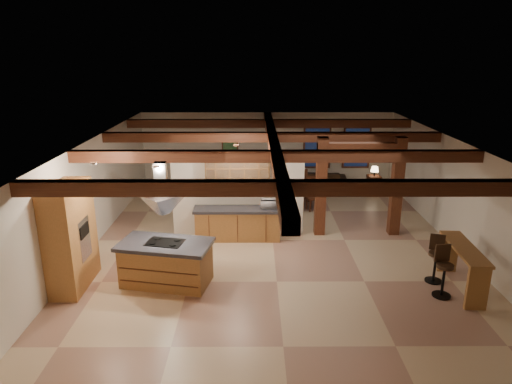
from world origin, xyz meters
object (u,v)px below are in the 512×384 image
Objects in this scene: dining_table at (288,197)px; sofa at (318,179)px; bar_counter at (463,261)px; kitchen_island at (166,263)px.

sofa is (1.39, 2.38, 0.02)m from dining_table.
dining_table is 0.87× the size of bar_counter.
bar_counter is (3.50, -5.92, 0.39)m from dining_table.
kitchen_island is 6.49m from dining_table.
sofa is 1.10× the size of bar_counter.
dining_table is (3.22, 5.63, -0.22)m from kitchen_island.
bar_counter reaches higher than dining_table.
dining_table is 2.75m from sofa.
dining_table is 0.79× the size of sofa.
bar_counter reaches higher than sofa.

